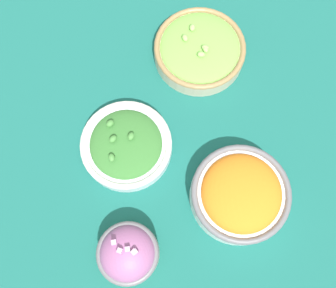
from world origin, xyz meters
TOP-DOWN VIEW (x-y plane):
  - ground_plane at (0.00, 0.00)m, footprint 3.00×3.00m
  - bowl_broccoli at (-0.02, -0.08)m, footprint 0.18×0.18m
  - bowl_carrots at (0.13, 0.10)m, footprint 0.18×0.18m
  - bowl_lettuce at (-0.19, 0.12)m, footprint 0.19×0.19m
  - bowl_red_onion at (0.18, -0.12)m, footprint 0.11×0.11m

SIDE VIEW (x-z plane):
  - ground_plane at x=0.00m, z-range 0.00..0.00m
  - bowl_broccoli at x=-0.02m, z-range -0.01..0.06m
  - bowl_lettuce at x=-0.19m, z-range 0.00..0.06m
  - bowl_carrots at x=0.13m, z-range 0.00..0.08m
  - bowl_red_onion at x=0.18m, z-range -0.01..0.08m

